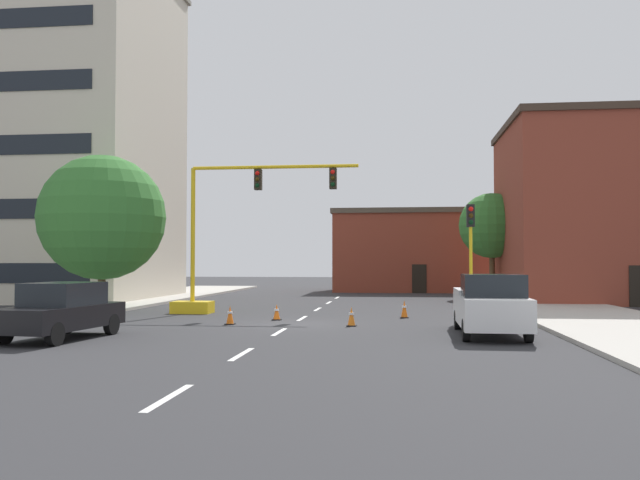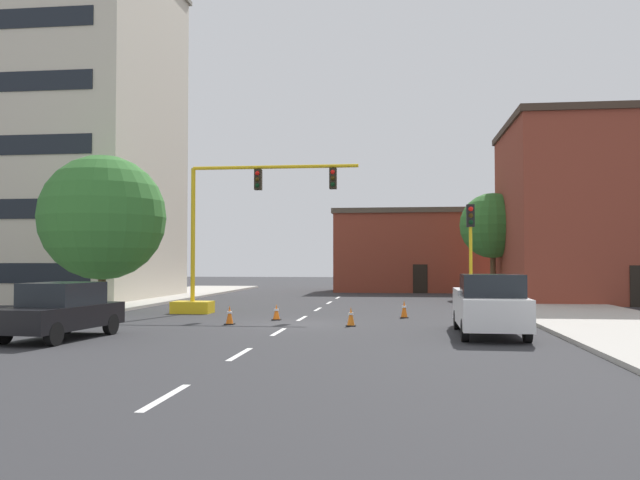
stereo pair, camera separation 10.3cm
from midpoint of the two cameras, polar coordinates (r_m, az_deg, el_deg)
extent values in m
plane|color=#2D2D30|center=(25.77, -2.25, -7.18)|extent=(160.00, 160.00, 0.00)
cube|color=#B2ADA3|center=(37.09, -19.01, -5.36)|extent=(6.00, 56.00, 0.14)
cube|color=#B2ADA3|center=(34.37, 20.38, -5.62)|extent=(6.00, 56.00, 0.14)
cube|color=silver|center=(12.26, -12.85, -12.97)|extent=(0.16, 2.40, 0.01)
cube|color=silver|center=(17.47, -6.69, -9.67)|extent=(0.16, 2.40, 0.01)
cube|color=silver|center=(22.82, -3.44, -7.85)|extent=(0.16, 2.40, 0.01)
cube|color=silver|center=(28.23, -1.44, -6.71)|extent=(0.16, 2.40, 0.01)
cube|color=silver|center=(33.66, -0.10, -5.93)|extent=(0.16, 2.40, 0.01)
cube|color=silver|center=(39.12, 0.87, -5.37)|extent=(0.16, 2.40, 0.01)
cube|color=silver|center=(44.58, 1.61, -4.95)|extent=(0.16, 2.40, 0.01)
cube|color=beige|center=(47.10, -22.25, 8.29)|extent=(14.80, 12.40, 21.19)
cube|color=brown|center=(55.17, 8.49, -1.14)|extent=(13.36, 7.45, 6.18)
cube|color=#4C4238|center=(55.31, 8.47, 2.27)|extent=(13.66, 7.75, 0.40)
cube|color=black|center=(51.43, 8.63, -3.30)|extent=(1.10, 0.06, 2.20)
cube|color=brown|center=(44.19, 23.45, 2.02)|extent=(11.88, 10.81, 10.54)
cube|color=#3D2D23|center=(44.89, 23.35, 9.00)|extent=(12.18, 11.11, 0.40)
cube|color=yellow|center=(31.60, -10.76, -5.67)|extent=(1.80, 1.20, 0.55)
cylinder|color=yellow|center=(31.56, -10.72, 0.45)|extent=(0.20, 0.20, 6.20)
cylinder|color=yellow|center=(30.91, -3.80, 6.25)|extent=(7.72, 0.16, 0.16)
cube|color=black|center=(30.98, -5.21, 5.16)|extent=(0.32, 0.36, 0.95)
sphere|color=red|center=(30.83, -5.29, 5.71)|extent=(0.20, 0.20, 0.20)
sphere|color=#38280A|center=(30.80, -5.29, 5.19)|extent=(0.20, 0.20, 0.20)
sphere|color=black|center=(30.76, -5.29, 4.68)|extent=(0.20, 0.20, 0.20)
cube|color=black|center=(30.45, 1.22, 5.28)|extent=(0.32, 0.36, 0.95)
sphere|color=red|center=(30.30, 1.19, 5.84)|extent=(0.20, 0.20, 0.20)
sphere|color=#38280A|center=(30.26, 1.19, 5.31)|extent=(0.20, 0.20, 0.20)
sphere|color=black|center=(30.23, 1.19, 4.78)|extent=(0.20, 0.20, 0.20)
cylinder|color=yellow|center=(28.74, 12.87, -1.79)|extent=(0.14, 0.14, 4.80)
cube|color=black|center=(28.81, 12.84, 2.04)|extent=(0.32, 0.36, 0.95)
sphere|color=red|center=(28.64, 12.87, 2.61)|extent=(0.20, 0.20, 0.20)
sphere|color=#38280A|center=(28.62, 12.88, 2.05)|extent=(0.20, 0.20, 0.20)
sphere|color=black|center=(28.60, 12.88, 1.49)|extent=(0.20, 0.20, 0.20)
cylinder|color=#4C3823|center=(33.39, -18.07, -3.93)|extent=(0.36, 0.36, 2.27)
sphere|color=#33702D|center=(33.44, -18.01, 1.85)|extent=(5.96, 5.96, 5.96)
cylinder|color=#4C3823|center=(45.39, 14.64, -2.83)|extent=(0.36, 0.36, 3.17)
sphere|color=#33702D|center=(45.44, 14.61, 1.21)|extent=(4.31, 4.31, 4.31)
cube|color=white|center=(22.34, 14.38, -5.83)|extent=(2.12, 5.44, 0.95)
cube|color=#1E2328|center=(21.40, 14.63, -3.79)|extent=(1.88, 1.84, 0.70)
cube|color=white|center=(23.48, 14.05, -4.28)|extent=(2.06, 2.85, 0.16)
cylinder|color=black|center=(20.68, 17.45, -7.45)|extent=(0.24, 0.68, 0.68)
cylinder|color=black|center=(20.47, 12.43, -7.55)|extent=(0.24, 0.68, 0.68)
cylinder|color=black|center=(24.30, 16.03, -6.62)|extent=(0.24, 0.68, 0.68)
cylinder|color=black|center=(24.12, 11.77, -6.69)|extent=(0.24, 0.68, 0.68)
cube|color=black|center=(22.06, -21.19, -6.14)|extent=(2.30, 4.67, 0.70)
cube|color=#1E2328|center=(22.10, -21.02, -4.32)|extent=(1.93, 2.46, 0.70)
cylinder|color=black|center=(23.81, -20.79, -6.67)|extent=(0.29, 0.70, 0.68)
cylinder|color=black|center=(22.95, -17.33, -6.89)|extent=(0.29, 0.70, 0.68)
cylinder|color=black|center=(21.33, -25.37, -7.18)|extent=(0.29, 0.70, 0.68)
cylinder|color=black|center=(20.37, -21.68, -7.49)|extent=(0.29, 0.70, 0.68)
cube|color=black|center=(27.46, -3.65, -6.81)|extent=(0.36, 0.36, 0.04)
cone|color=orange|center=(27.43, -3.64, -6.13)|extent=(0.28, 0.28, 0.61)
cylinder|color=white|center=(27.43, -3.64, -5.98)|extent=(0.19, 0.19, 0.08)
cube|color=black|center=(28.66, 7.32, -6.59)|extent=(0.36, 0.36, 0.04)
cone|color=orange|center=(28.63, 7.31, -5.84)|extent=(0.28, 0.28, 0.71)
cylinder|color=white|center=(28.63, 7.31, -5.67)|extent=(0.19, 0.19, 0.08)
cube|color=black|center=(24.83, 2.78, -7.33)|extent=(0.36, 0.36, 0.04)
cone|color=orange|center=(24.80, 2.78, -6.51)|extent=(0.28, 0.28, 0.68)
cylinder|color=white|center=(24.79, 2.78, -6.32)|extent=(0.19, 0.19, 0.08)
cube|color=black|center=(25.68, -7.63, -7.14)|extent=(0.36, 0.36, 0.04)
cone|color=orange|center=(25.65, -7.62, -6.33)|extent=(0.28, 0.28, 0.68)
cylinder|color=white|center=(25.65, -7.62, -6.15)|extent=(0.19, 0.19, 0.08)
camera|label=1|loc=(0.05, -89.90, 0.00)|focal=37.42mm
camera|label=2|loc=(0.05, 90.10, 0.00)|focal=37.42mm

